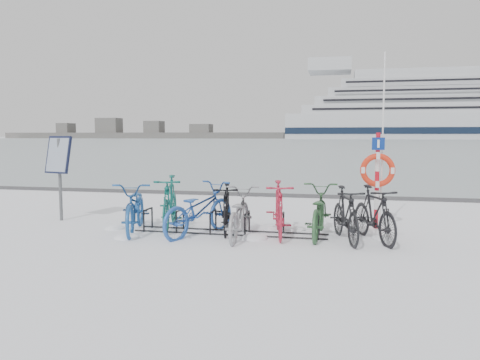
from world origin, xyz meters
The scene contains 18 objects.
ground centered at (0.00, 0.00, 0.00)m, with size 900.00×900.00×0.00m, color white.
ice_sheet centered at (0.00, 155.00, 0.01)m, with size 400.00×298.00×0.02m, color #A8B7BD.
quay_edge centered at (0.00, 5.90, 0.05)m, with size 400.00×0.25×0.10m, color #3F3F42.
bike_rack centered at (0.00, 0.00, 0.18)m, with size 4.00×0.48×0.46m.
info_board centered at (-4.26, 0.56, 1.44)m, with size 0.70×0.39×1.99m.
lifebuoy_station centered at (2.98, 1.12, 1.26)m, with size 0.72×0.22×3.76m.
cruise_ferry centered at (44.86, 223.53, 12.49)m, with size 139.53×26.31×45.84m.
shoreline centered at (-122.02, 260.00, 2.79)m, with size 180.00×12.00×9.50m.
bike_0 centered at (-1.97, -0.21, 0.55)m, with size 0.73×2.09×1.10m, color #1D4E94.
bike_1 centered at (-1.41, 0.30, 0.59)m, with size 0.55×1.95×1.17m, color #115E56.
bike_2 centered at (-0.59, -0.22, 0.55)m, with size 0.72×2.08×1.09m, color #2554AB.
bike_3 centered at (-0.11, 0.17, 0.52)m, with size 0.49×1.72×1.04m, color black.
bike_4 centered at (0.26, -0.33, 0.51)m, with size 0.67×1.93×1.01m, color gray.
bike_5 centered at (1.00, 0.04, 0.56)m, with size 0.53×1.88×1.13m, color #BA213B.
bike_6 centered at (1.78, 0.16, 0.53)m, with size 0.70×2.01×1.05m, color #2D5731.
bike_7 centered at (2.31, -0.17, 0.54)m, with size 0.50×1.79×1.07m, color black.
bike_8 centered at (2.85, -0.05, 0.54)m, with size 0.51×1.81×1.09m, color black.
snow_drifts centered at (0.19, -0.05, 0.00)m, with size 5.98×2.01×0.19m.
Camera 1 is at (2.21, -9.21, 2.02)m, focal length 35.00 mm.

